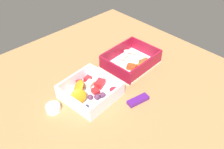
# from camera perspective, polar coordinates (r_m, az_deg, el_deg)

# --- Properties ---
(table_surface) EXTENTS (0.80, 0.80, 0.02)m
(table_surface) POSITION_cam_1_polar(r_m,az_deg,el_deg) (0.83, -0.57, -1.72)
(table_surface) COLOR #9E7547
(table_surface) RESTS_ON ground
(pasta_container) EXTENTS (0.19, 0.15, 0.05)m
(pasta_container) POSITION_cam_1_polar(r_m,az_deg,el_deg) (0.88, 4.30, 3.22)
(pasta_container) COLOR white
(pasta_container) RESTS_ON table_surface
(fruit_bowl) EXTENTS (0.17, 0.17, 0.06)m
(fruit_bowl) POSITION_cam_1_polar(r_m,az_deg,el_deg) (0.75, -5.19, -4.05)
(fruit_bowl) COLOR white
(fruit_bowl) RESTS_ON table_surface
(candy_bar) EXTENTS (0.07, 0.04, 0.01)m
(candy_bar) POSITION_cam_1_polar(r_m,az_deg,el_deg) (0.74, 6.18, -6.03)
(candy_bar) COLOR #51197A
(candy_bar) RESTS_ON table_surface
(paper_cup_liner) EXTENTS (0.04, 0.04, 0.02)m
(paper_cup_liner) POSITION_cam_1_polar(r_m,az_deg,el_deg) (0.73, -13.72, -7.71)
(paper_cup_liner) COLOR white
(paper_cup_liner) RESTS_ON table_surface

